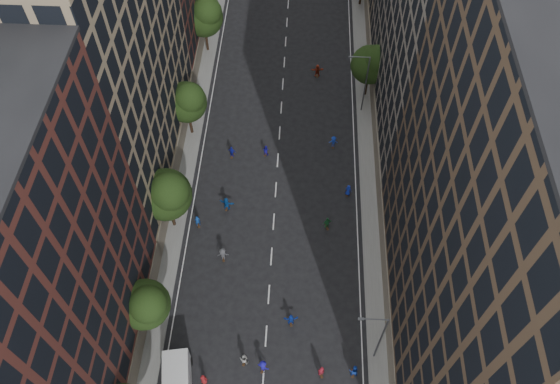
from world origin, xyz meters
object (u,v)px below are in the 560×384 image
at_px(streetlamp_near, 379,337).
at_px(skater_2, 354,371).
at_px(streetlamp_far, 364,81).
at_px(cargo_van, 177,382).

distance_m(streetlamp_near, skater_2, 4.96).
xyz_separation_m(streetlamp_near, streetlamp_far, (0.00, 33.00, 0.00)).
xyz_separation_m(streetlamp_near, cargo_van, (-18.19, -3.85, -3.65)).
relative_size(streetlamp_near, skater_2, 4.80).
xyz_separation_m(cargo_van, skater_2, (16.32, 2.03, -0.58)).
xyz_separation_m(streetlamp_far, skater_2, (-1.87, -34.82, -4.23)).
bearing_deg(streetlamp_far, skater_2, -93.07).
bearing_deg(streetlamp_far, streetlamp_near, -90.00).
bearing_deg(streetlamp_far, cargo_van, -116.27).
bearing_deg(cargo_van, streetlamp_near, 2.39).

